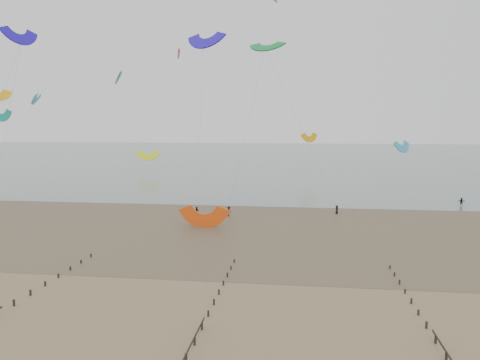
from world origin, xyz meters
name	(u,v)px	position (x,y,z in m)	size (l,w,h in m)	color
ground	(175,298)	(0.00, 0.00, 0.00)	(500.00, 500.00, 0.00)	brown
sea_and_shore	(206,222)	(-4.08, 34.40, 0.01)	(500.00, 665.00, 0.03)	#475654
kitesurfers	(344,207)	(19.89, 46.54, 0.84)	(121.32, 18.15, 1.81)	black
grounded_kite	(204,227)	(-3.55, 30.65, 0.00)	(6.92, 3.62, 5.27)	#FF5110
kites_airborne	(245,100)	(-4.69, 96.21, 23.22)	(238.02, 106.07, 43.71)	#0FA193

